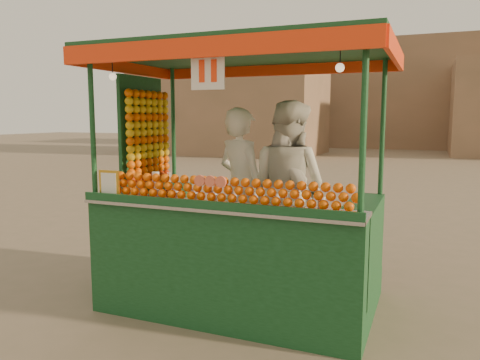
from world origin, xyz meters
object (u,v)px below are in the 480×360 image
at_px(juice_cart, 233,224).
at_px(vendor_middle, 288,188).
at_px(vendor_left, 241,187).
at_px(vendor_right, 283,202).

bearing_deg(juice_cart, vendor_middle, 40.63).
bearing_deg(juice_cart, vendor_left, 101.06).
height_order(juice_cart, vendor_right, juice_cart).
bearing_deg(vendor_left, vendor_middle, -158.87).
height_order(vendor_left, vendor_right, vendor_left).
distance_m(juice_cart, vendor_middle, 0.74).
xyz_separation_m(juice_cart, vendor_right, (0.46, 0.32, 0.22)).
bearing_deg(vendor_middle, juice_cart, 60.27).
bearing_deg(vendor_middle, vendor_right, 96.92).
relative_size(juice_cart, vendor_middle, 1.60).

